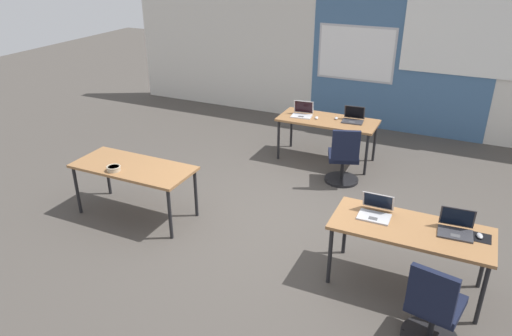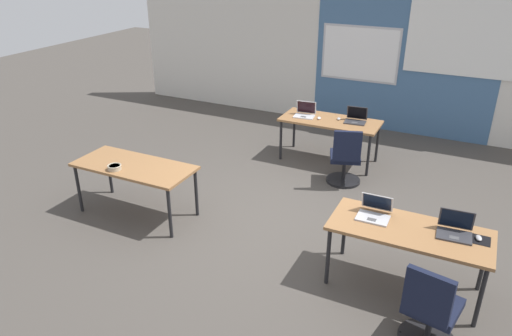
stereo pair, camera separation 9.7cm
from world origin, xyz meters
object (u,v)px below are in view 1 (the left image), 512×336
(laptop_far_left, at_px, (302,113))
(chair_far_right, at_px, (343,160))
(laptop_far_right, at_px, (353,118))
(snack_bowl, at_px, (114,168))
(mouse_far_right, at_px, (336,118))
(laptop_near_right_end, at_px, (456,228))
(desk_near_left, at_px, (133,170))
(mouse_near_right_end, at_px, (480,236))
(desk_near_right, at_px, (411,232))
(chair_near_right_end, at_px, (433,312))
(mouse_far_left, at_px, (317,118))
(laptop_near_right_inner, at_px, (375,211))
(desk_far_center, at_px, (328,123))

(laptop_far_left, xyz_separation_m, chair_far_right, (0.93, -0.73, -0.39))
(laptop_far_right, bearing_deg, snack_bowl, -131.07)
(mouse_far_right, bearing_deg, chair_far_right, -65.12)
(laptop_near_right_end, height_order, laptop_far_right, laptop_near_right_end)
(desk_near_left, distance_m, mouse_near_right_end, 4.13)
(desk_near_left, distance_m, laptop_far_left, 3.09)
(desk_near_right, relative_size, chair_near_right_end, 1.74)
(snack_bowl, bearing_deg, mouse_far_right, 57.04)
(mouse_far_left, relative_size, mouse_near_right_end, 1.01)
(laptop_far_left, relative_size, laptop_far_right, 1.02)
(mouse_near_right_end, xyz_separation_m, laptop_far_right, (-1.99, 2.80, 0.03))
(laptop_near_right_inner, relative_size, mouse_far_right, 3.05)
(laptop_near_right_end, bearing_deg, laptop_far_right, 118.33)
(desk_near_right, xyz_separation_m, mouse_far_left, (-1.93, 2.76, 0.08))
(laptop_near_right_end, height_order, chair_near_right_end, laptop_near_right_end)
(mouse_far_left, distance_m, laptop_near_right_end, 3.54)
(mouse_far_left, distance_m, laptop_far_right, 0.59)
(mouse_far_right, bearing_deg, laptop_near_right_inner, -65.97)
(laptop_far_left, bearing_deg, chair_far_right, -44.91)
(mouse_near_right_end, bearing_deg, desk_near_right, -171.75)
(desk_far_center, relative_size, chair_far_right, 1.74)
(laptop_near_right_end, xyz_separation_m, mouse_near_right_end, (0.22, -0.00, -0.03))
(desk_near_right, bearing_deg, desk_near_left, 180.00)
(mouse_far_left, distance_m, mouse_far_right, 0.32)
(desk_near_right, height_order, mouse_far_right, mouse_far_right)
(mouse_near_right_end, bearing_deg, desk_far_center, 131.34)
(chair_far_right, bearing_deg, desk_near_right, 102.36)
(desk_near_left, bearing_deg, snack_bowl, -120.92)
(mouse_far_left, bearing_deg, desk_near_left, -119.70)
(mouse_near_right_end, relative_size, mouse_far_right, 1.01)
(desk_near_left, relative_size, mouse_far_left, 14.29)
(desk_near_left, relative_size, snack_bowl, 9.01)
(desk_far_center, bearing_deg, mouse_near_right_end, -48.66)
(laptop_near_right_inner, xyz_separation_m, laptop_far_right, (-0.97, 2.80, 0.00))
(desk_near_left, xyz_separation_m, desk_near_right, (3.50, 0.00, 0.00))
(mouse_far_left, height_order, mouse_far_right, same)
(laptop_far_left, bearing_deg, laptop_near_right_inner, -63.36)
(desk_far_center, distance_m, chair_near_right_end, 4.15)
(laptop_far_left, bearing_deg, mouse_far_left, -15.95)
(mouse_far_right, xyz_separation_m, snack_bowl, (-2.00, -3.09, 0.02))
(laptop_near_right_inner, bearing_deg, mouse_near_right_end, -0.10)
(desk_near_left, height_order, laptop_far_left, laptop_far_left)
(desk_far_center, height_order, chair_far_right, chair_far_right)
(desk_far_center, distance_m, mouse_far_left, 0.20)
(desk_near_left, relative_size, chair_far_right, 1.74)
(mouse_near_right_end, relative_size, laptop_far_right, 0.31)
(desk_far_center, xyz_separation_m, snack_bowl, (-1.88, -3.02, 0.10))
(snack_bowl, bearing_deg, chair_near_right_end, -7.94)
(desk_near_left, xyz_separation_m, desk_far_center, (1.75, 2.80, 0.00))
(desk_near_left, xyz_separation_m, laptop_far_right, (2.14, 2.89, 0.11))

